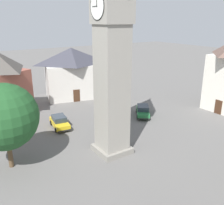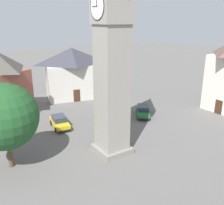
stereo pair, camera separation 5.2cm
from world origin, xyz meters
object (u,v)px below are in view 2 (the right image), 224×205
at_px(car_blue_kerb, 143,111).
at_px(car_silver_kerb, 60,122).
at_px(tree, 5,117).
at_px(building_hall_far, 72,72).
at_px(clock_tower, 112,18).
at_px(pedestrian, 99,123).

relative_size(car_blue_kerb, car_silver_kerb, 1.00).
distance_m(tree, building_hall_far, 22.74).
bearing_deg(car_silver_kerb, tree, 129.42).
xyz_separation_m(clock_tower, building_hall_far, (20.29, -5.05, -8.91)).
bearing_deg(building_hall_far, pedestrian, 166.90).
distance_m(pedestrian, building_hall_far, 15.90).
xyz_separation_m(car_silver_kerb, pedestrian, (-3.69, -3.75, 0.25)).
relative_size(car_silver_kerb, tree, 0.53).
bearing_deg(clock_tower, pedestrian, -16.47).
xyz_separation_m(car_blue_kerb, tree, (-3.19, 18.87, 4.30)).
bearing_deg(car_blue_kerb, pedestrian, 96.42).
relative_size(car_blue_kerb, building_hall_far, 0.41).
height_order(pedestrian, building_hall_far, building_hall_far).
height_order(clock_tower, car_silver_kerb, clock_tower).
relative_size(pedestrian, building_hall_far, 0.16).
relative_size(clock_tower, tree, 2.81).
xyz_separation_m(clock_tower, pedestrian, (5.17, -1.53, -12.33)).
xyz_separation_m(clock_tower, car_blue_kerb, (6.04, -9.33, -12.58)).
bearing_deg(building_hall_far, clock_tower, 166.03).
relative_size(clock_tower, car_silver_kerb, 5.28).
distance_m(pedestrian, tree, 12.00).
bearing_deg(car_silver_kerb, pedestrian, -134.52).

